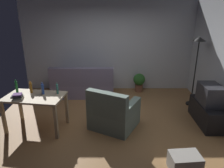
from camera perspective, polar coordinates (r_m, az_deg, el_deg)
name	(u,v)px	position (r m, az deg, el deg)	size (l,w,h in m)	color
ground_plane	(108,122)	(5.02, -1.17, -10.16)	(5.20, 4.40, 0.02)	#9E7042
wall_rear	(109,47)	(6.64, -0.86, 9.95)	(5.20, 0.10, 2.70)	silver
couch	(83,85)	(6.38, -7.62, -0.38)	(1.78, 0.84, 0.92)	gray
tv_stand	(207,113)	(5.32, 24.02, -7.14)	(0.44, 1.10, 0.48)	black
tv	(211,95)	(5.14, 24.77, -2.56)	(0.41, 0.60, 0.44)	#2D2D33
torchiere_lamp	(198,53)	(5.81, 21.93, 7.69)	(0.32, 0.32, 1.81)	black
desk	(35,101)	(4.78, -19.76, -4.20)	(1.29, 0.87, 0.76)	#C6B28E
potted_plant	(139,81)	(6.66, 7.30, 0.74)	(0.36, 0.36, 0.57)	brown
armchair	(113,114)	(4.67, 0.37, -7.96)	(1.19, 1.16, 0.92)	slate
storage_box	(185,163)	(3.84, 18.85, -19.22)	(0.48, 0.34, 0.30)	#A8A399
bottle_green	(17,87)	(5.02, -24.01, -0.66)	(0.05, 0.05, 0.29)	#1E722D
bottle_amber	(31,88)	(4.90, -20.73, -0.88)	(0.06, 0.06, 0.26)	#9E6019
bottle_blue	(43,89)	(4.72, -17.90, -1.31)	(0.06, 0.06, 0.26)	#2347A3
bottle_tall	(58,89)	(4.66, -14.28, -1.28)	(0.04, 0.04, 0.25)	teal
book_stack	(18,96)	(4.70, -23.77, -3.05)	(0.23, 0.20, 0.10)	beige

